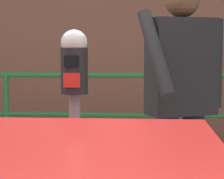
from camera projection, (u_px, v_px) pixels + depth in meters
name	position (u px, v px, depth m)	size (l,w,h in m)	color
parking_meter	(74.00, 91.00, 3.04)	(0.17, 0.18, 1.43)	slate
pedestrian_at_meter	(181.00, 94.00, 3.21)	(0.60, 0.66, 1.74)	black
background_railing	(86.00, 99.00, 5.40)	(24.06, 0.06, 1.03)	#1E602D
backdrop_wall	(101.00, 33.00, 6.99)	(32.00, 0.50, 3.34)	brown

